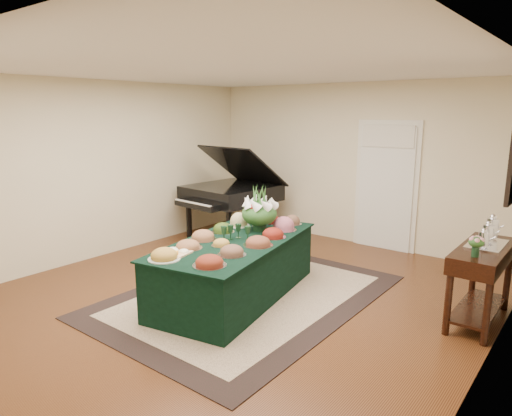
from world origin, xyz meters
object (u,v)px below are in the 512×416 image
Objects in this scene: buffet_table at (236,268)px; floral_centerpiece at (259,209)px; mahogany_sideboard at (482,264)px; grand_piano at (231,192)px.

floral_centerpiece is (-0.04, 0.53, 0.64)m from buffet_table.
floral_centerpiece is 0.39× the size of mahogany_sideboard.
mahogany_sideboard reaches higher than buffet_table.
mahogany_sideboard is at bearing 12.54° from floral_centerpiece.
mahogany_sideboard is at bearing -12.09° from grand_piano.
buffet_table is 0.83m from floral_centerpiece.
grand_piano is at bearing 167.91° from mahogany_sideboard.
grand_piano reaches higher than floral_centerpiece.
buffet_table is 1.51× the size of grand_piano.
buffet_table is 2.74m from mahogany_sideboard.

